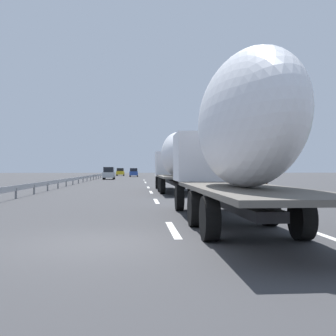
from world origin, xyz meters
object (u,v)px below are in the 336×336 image
(truck_lead, at_px, (175,159))
(car_silver_hatch, at_px, (109,173))
(road_sign, at_px, (182,165))
(truck_trailing, at_px, (234,137))
(car_yellow_coupe, at_px, (120,172))
(car_blue_sedan, at_px, (134,172))

(truck_lead, relative_size, car_silver_hatch, 2.94)
(road_sign, bearing_deg, truck_trailing, 175.88)
(truck_trailing, bearing_deg, car_silver_hatch, 7.64)
(car_yellow_coupe, height_order, road_sign, road_sign)
(car_blue_sedan, xyz_separation_m, car_yellow_coupe, (13.09, 3.40, 0.02))
(car_silver_hatch, bearing_deg, road_sign, -138.24)
(truck_trailing, height_order, car_yellow_coupe, truck_trailing)
(truck_trailing, relative_size, road_sign, 3.89)
(car_yellow_coupe, distance_m, road_sign, 48.06)
(truck_lead, relative_size, road_sign, 4.03)
(truck_trailing, distance_m, road_sign, 43.18)
(car_yellow_coupe, bearing_deg, road_sign, -167.88)
(car_blue_sedan, height_order, road_sign, road_sign)
(car_silver_hatch, bearing_deg, car_yellow_coupe, -0.58)
(car_blue_sedan, height_order, car_silver_hatch, car_silver_hatch)
(car_yellow_coupe, bearing_deg, truck_lead, -174.43)
(truck_lead, bearing_deg, truck_trailing, 180.00)
(car_blue_sedan, bearing_deg, road_sign, -168.83)
(car_yellow_coupe, xyz_separation_m, road_sign, (-46.97, -10.09, 1.31))
(car_yellow_coupe, relative_size, road_sign, 1.38)
(truck_trailing, distance_m, car_blue_sedan, 77.06)
(road_sign, bearing_deg, car_yellow_coupe, 12.12)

